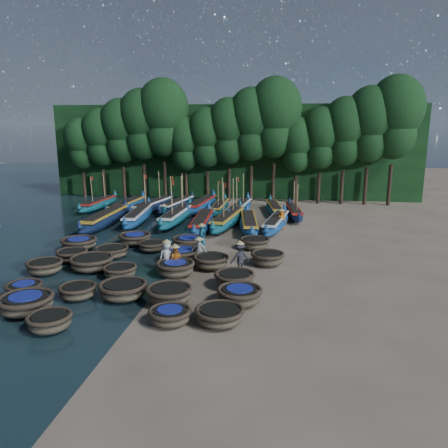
# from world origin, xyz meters

# --- Properties ---
(ground) EXTENTS (120.00, 120.00, 0.00)m
(ground) POSITION_xyz_m (0.00, 0.00, 0.00)
(ground) COLOR gray
(ground) RESTS_ON ground
(foliage_wall) EXTENTS (40.00, 3.00, 10.00)m
(foliage_wall) POSITION_xyz_m (0.00, 23.50, 5.00)
(foliage_wall) COLOR black
(foliage_wall) RESTS_ON ground
(coracle_1) EXTENTS (2.54, 2.54, 0.82)m
(coracle_1) POSITION_xyz_m (-4.77, -8.95, 0.47)
(coracle_1) COLOR brown
(coracle_1) RESTS_ON ground
(coracle_2) EXTENTS (2.11, 2.11, 0.72)m
(coracle_2) POSITION_xyz_m (-2.91, -10.33, 0.41)
(coracle_2) COLOR brown
(coracle_2) RESTS_ON ground
(coracle_3) EXTENTS (2.12, 2.12, 0.67)m
(coracle_3) POSITION_xyz_m (1.62, -9.06, 0.39)
(coracle_3) COLOR brown
(coracle_3) RESTS_ON ground
(coracle_4) EXTENTS (2.31, 2.31, 0.71)m
(coracle_4) POSITION_xyz_m (3.62, -8.79, 0.41)
(coracle_4) COLOR brown
(coracle_4) RESTS_ON ground
(coracle_5) EXTENTS (1.87, 1.87, 0.66)m
(coracle_5) POSITION_xyz_m (-5.98, -7.20, 0.38)
(coracle_5) COLOR brown
(coracle_5) RESTS_ON ground
(coracle_6) EXTENTS (1.83, 1.83, 0.68)m
(coracle_6) POSITION_xyz_m (-3.32, -7.12, 0.39)
(coracle_6) COLOR brown
(coracle_6) RESTS_ON ground
(coracle_7) EXTENTS (2.66, 2.66, 0.79)m
(coracle_7) POSITION_xyz_m (-1.24, -6.81, 0.45)
(coracle_7) COLOR brown
(coracle_7) RESTS_ON ground
(coracle_8) EXTENTS (2.15, 2.15, 0.83)m
(coracle_8) POSITION_xyz_m (1.05, -7.09, 0.48)
(coracle_8) COLOR brown
(coracle_8) RESTS_ON ground
(coracle_9) EXTENTS (2.10, 2.10, 0.81)m
(coracle_9) POSITION_xyz_m (4.21, -6.70, 0.47)
(coracle_9) COLOR brown
(coracle_9) RESTS_ON ground
(coracle_10) EXTENTS (2.22, 2.22, 0.75)m
(coracle_10) POSITION_xyz_m (-6.72, -4.14, 0.43)
(coracle_10) COLOR brown
(coracle_10) RESTS_ON ground
(coracle_11) EXTENTS (2.94, 2.94, 0.81)m
(coracle_11) POSITION_xyz_m (-4.45, -3.20, 0.46)
(coracle_11) COLOR brown
(coracle_11) RESTS_ON ground
(coracle_12) EXTENTS (2.17, 2.17, 0.67)m
(coracle_12) POSITION_xyz_m (-2.45, -4.13, 0.38)
(coracle_12) COLOR brown
(coracle_12) RESTS_ON ground
(coracle_13) EXTENTS (2.51, 2.51, 0.80)m
(coracle_13) POSITION_xyz_m (0.38, -3.43, 0.47)
(coracle_13) COLOR brown
(coracle_13) RESTS_ON ground
(coracle_14) EXTENTS (2.44, 2.44, 0.78)m
(coracle_14) POSITION_xyz_m (3.72, -4.60, 0.45)
(coracle_14) COLOR brown
(coracle_14) RESTS_ON ground
(coracle_15) EXTENTS (1.86, 1.86, 0.73)m
(coracle_15) POSITION_xyz_m (-6.29, -1.92, 0.42)
(coracle_15) COLOR brown
(coracle_15) RESTS_ON ground
(coracle_16) EXTENTS (2.31, 2.31, 0.67)m
(coracle_16) POSITION_xyz_m (-4.31, -0.73, 0.38)
(coracle_16) COLOR brown
(coracle_16) RESTS_ON ground
(coracle_17) EXTENTS (2.49, 2.49, 0.77)m
(coracle_17) POSITION_xyz_m (0.09, -0.88, 0.44)
(coracle_17) COLOR brown
(coracle_17) RESTS_ON ground
(coracle_18) EXTENTS (2.01, 2.01, 0.79)m
(coracle_18) POSITION_xyz_m (2.06, -1.96, 0.45)
(coracle_18) COLOR brown
(coracle_18) RESTS_ON ground
(coracle_19) EXTENTS (2.36, 2.36, 0.77)m
(coracle_19) POSITION_xyz_m (5.18, -0.87, 0.44)
(coracle_19) COLOR brown
(coracle_19) RESTS_ON ground
(coracle_20) EXTENTS (2.78, 2.78, 0.78)m
(coracle_20) POSITION_xyz_m (-7.03, 0.47, 0.45)
(coracle_20) COLOR brown
(coracle_20) RESTS_ON ground
(coracle_21) EXTENTS (2.17, 2.17, 0.78)m
(coracle_21) POSITION_xyz_m (-3.86, 2.14, 0.45)
(coracle_21) COLOR brown
(coracle_21) RESTS_ON ground
(coracle_22) EXTENTS (1.85, 1.85, 0.64)m
(coracle_22) POSITION_xyz_m (-2.27, 0.85, 0.37)
(coracle_22) COLOR brown
(coracle_22) RESTS_ON ground
(coracle_23) EXTENTS (2.50, 2.50, 0.77)m
(coracle_23) POSITION_xyz_m (-0.12, 1.86, 0.44)
(coracle_23) COLOR brown
(coracle_23) RESTS_ON ground
(coracle_24) EXTENTS (2.36, 2.36, 0.75)m
(coracle_24) POSITION_xyz_m (4.20, 2.31, 0.43)
(coracle_24) COLOR brown
(coracle_24) RESTS_ON ground
(long_boat_2) EXTENTS (1.62, 9.22, 1.62)m
(long_boat_2) POSITION_xyz_m (-8.08, 7.08, 0.62)
(long_boat_2) COLOR #0D1E32
(long_boat_2) RESTS_ON ground
(long_boat_3) EXTENTS (2.34, 8.59, 1.52)m
(long_boat_3) POSITION_xyz_m (-5.90, 8.64, 0.58)
(long_boat_3) COLOR navy
(long_boat_3) RESTS_ON ground
(long_boat_4) EXTENTS (1.85, 8.84, 3.76)m
(long_boat_4) POSITION_xyz_m (-2.72, 8.99, 0.60)
(long_boat_4) COLOR navy
(long_boat_4) RESTS_ON ground
(long_boat_5) EXTENTS (1.94, 8.51, 1.50)m
(long_boat_5) POSITION_xyz_m (-0.24, 7.14, 0.57)
(long_boat_5) COLOR navy
(long_boat_5) RESTS_ON ground
(long_boat_6) EXTENTS (2.58, 8.67, 3.71)m
(long_boat_6) POSITION_xyz_m (1.59, 8.34, 0.59)
(long_boat_6) COLOR navy
(long_boat_6) RESTS_ON ground
(long_boat_7) EXTENTS (2.52, 8.21, 1.46)m
(long_boat_7) POSITION_xyz_m (3.36, 7.40, 0.55)
(long_boat_7) COLOR navy
(long_boat_7) RESTS_ON ground
(long_boat_8) EXTENTS (2.58, 7.96, 1.42)m
(long_boat_8) POSITION_xyz_m (5.39, 7.94, 0.54)
(long_boat_8) COLOR navy
(long_boat_8) RESTS_ON ground
(long_boat_9) EXTENTS (1.67, 7.75, 3.29)m
(long_boat_9) POSITION_xyz_m (-11.62, 13.83, 0.52)
(long_boat_9) COLOR navy
(long_boat_9) RESTS_ON ground
(long_boat_10) EXTENTS (1.97, 8.35, 1.47)m
(long_boat_10) POSITION_xyz_m (-8.49, 12.86, 0.56)
(long_boat_10) COLOR navy
(long_boat_10) RESTS_ON ground
(long_boat_11) EXTENTS (2.90, 8.43, 3.63)m
(long_boat_11) POSITION_xyz_m (-6.10, 13.25, 0.58)
(long_boat_11) COLOR #0D1E32
(long_boat_11) RESTS_ON ground
(long_boat_12) EXTENTS (2.64, 7.91, 3.40)m
(long_boat_12) POSITION_xyz_m (-4.06, 14.29, 0.54)
(long_boat_12) COLOR #0D1E32
(long_boat_12) RESTS_ON ground
(long_boat_13) EXTENTS (2.34, 8.55, 1.51)m
(long_boat_13) POSITION_xyz_m (-1.73, 14.49, 0.58)
(long_boat_13) COLOR navy
(long_boat_13) RESTS_ON ground
(long_boat_14) EXTENTS (1.33, 7.30, 3.10)m
(long_boat_14) POSITION_xyz_m (0.06, 13.91, 0.49)
(long_boat_14) COLOR navy
(long_boat_14) RESTS_ON ground
(long_boat_15) EXTENTS (2.30, 8.37, 3.57)m
(long_boat_15) POSITION_xyz_m (1.96, 13.14, 0.57)
(long_boat_15) COLOR navy
(long_boat_15) RESTS_ON ground
(long_boat_16) EXTENTS (2.37, 7.18, 1.28)m
(long_boat_16) POSITION_xyz_m (5.06, 14.17, 0.49)
(long_boat_16) COLOR navy
(long_boat_16) RESTS_ON ground
(long_boat_17) EXTENTS (2.03, 7.23, 3.09)m
(long_boat_17) POSITION_xyz_m (6.80, 12.70, 0.49)
(long_boat_17) COLOR #0D1E32
(long_boat_17) RESTS_ON ground
(fisherman_0) EXTENTS (1.02, 0.91, 1.96)m
(fisherman_0) POSITION_xyz_m (-0.24, -2.79, 0.93)
(fisherman_0) COLOR silver
(fisherman_0) RESTS_ON ground
(fisherman_1) EXTENTS (0.78, 0.71, 2.00)m
(fisherman_1) POSITION_xyz_m (0.92, 1.19, 0.99)
(fisherman_1) COLOR #19596D
(fisherman_1) RESTS_ON ground
(fisherman_2) EXTENTS (0.78, 0.63, 1.72)m
(fisherman_2) POSITION_xyz_m (0.24, -2.85, 0.82)
(fisherman_2) COLOR #B66418
(fisherman_2) RESTS_ON ground
(fisherman_3) EXTENTS (1.28, 1.16, 1.93)m
(fisherman_3) POSITION_xyz_m (3.73, -2.38, 0.90)
(fisherman_3) COLOR black
(fisherman_3) RESTS_ON ground
(fisherman_4) EXTENTS (0.99, 0.61, 1.77)m
(fisherman_4) POSITION_xyz_m (1.24, -1.24, 0.86)
(fisherman_4) COLOR silver
(fisherman_4) RESTS_ON ground
(fisherman_5) EXTENTS (1.07, 1.43, 1.70)m
(fisherman_5) POSITION_xyz_m (-3.77, 8.93, 0.79)
(fisherman_5) COLOR #19596D
(fisherman_5) RESTS_ON ground
(fisherman_6) EXTENTS (0.91, 0.85, 1.76)m
(fisherman_6) POSITION_xyz_m (5.80, 8.04, 0.85)
(fisherman_6) COLOR #B66418
(fisherman_6) RESTS_ON ground
(tree_0) EXTENTS (3.68, 3.68, 8.68)m
(tree_0) POSITION_xyz_m (-16.00, 20.00, 5.97)
(tree_0) COLOR black
(tree_0) RESTS_ON ground
(tree_1) EXTENTS (4.09, 4.09, 9.65)m
(tree_1) POSITION_xyz_m (-13.70, 20.00, 6.65)
(tree_1) COLOR black
(tree_1) RESTS_ON ground
(tree_2) EXTENTS (4.51, 4.51, 10.63)m
(tree_2) POSITION_xyz_m (-11.40, 20.00, 7.32)
(tree_2) COLOR black
(tree_2) RESTS_ON ground
(tree_3) EXTENTS (4.92, 4.92, 11.60)m
(tree_3) POSITION_xyz_m (-9.10, 20.00, 8.00)
(tree_3) COLOR black
(tree_3) RESTS_ON ground
(tree_4) EXTENTS (5.34, 5.34, 12.58)m
(tree_4) POSITION_xyz_m (-6.80, 20.00, 8.67)
(tree_4) COLOR black
(tree_4) RESTS_ON ground
(tree_5) EXTENTS (3.68, 3.68, 8.68)m
(tree_5) POSITION_xyz_m (-4.50, 20.00, 5.97)
(tree_5) COLOR black
(tree_5) RESTS_ON ground
(tree_6) EXTENTS (4.09, 4.09, 9.65)m
(tree_6) POSITION_xyz_m (-2.20, 20.00, 6.65)
(tree_6) COLOR black
(tree_6) RESTS_ON ground
(tree_7) EXTENTS (4.51, 4.51, 10.63)m
(tree_7) POSITION_xyz_m (0.10, 20.00, 7.32)
(tree_7) COLOR black
(tree_7) RESTS_ON ground
(tree_8) EXTENTS (4.92, 4.92, 11.60)m
(tree_8) POSITION_xyz_m (2.40, 20.00, 8.00)
(tree_8) COLOR black
(tree_8) RESTS_ON ground
(tree_9) EXTENTS (5.34, 5.34, 12.58)m
(tree_9) POSITION_xyz_m (4.70, 20.00, 8.67)
(tree_9) COLOR black
(tree_9) RESTS_ON ground
(tree_10) EXTENTS (3.68, 3.68, 8.68)m
(tree_10) POSITION_xyz_m (7.00, 20.00, 5.97)
(tree_10) COLOR black
(tree_10) RESTS_ON ground
(tree_11) EXTENTS (4.09, 4.09, 9.65)m
(tree_11) POSITION_xyz_m (9.30, 20.00, 6.65)
(tree_11) COLOR black
(tree_11) RESTS_ON ground
(tree_12) EXTENTS (4.51, 4.51, 10.63)m
(tree_12) POSITION_xyz_m (11.60, 20.00, 7.32)
(tree_12) COLOR black
(tree_12) RESTS_ON ground
(tree_13) EXTENTS (4.92, 4.92, 11.60)m
(tree_13) POSITION_xyz_m (13.90, 20.00, 8.00)
(tree_13) COLOR black
(tree_13) RESTS_ON ground
(tree_14) EXTENTS (5.34, 5.34, 12.58)m
(tree_14) POSITION_xyz_m (16.20, 20.00, 8.67)
(tree_14) COLOR black
(tree_14) RESTS_ON ground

